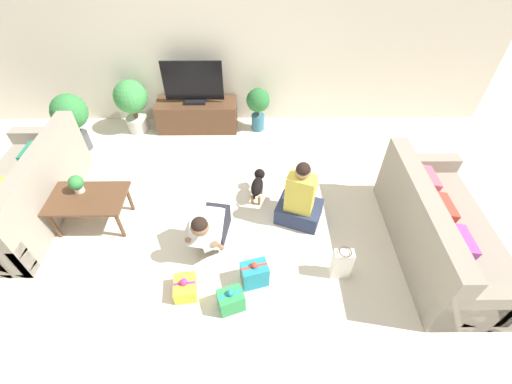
# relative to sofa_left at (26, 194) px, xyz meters

# --- Properties ---
(ground_plane) EXTENTS (16.00, 16.00, 0.00)m
(ground_plane) POSITION_rel_sofa_left_xyz_m (2.40, -0.44, -0.31)
(ground_plane) COLOR beige
(wall_back) EXTENTS (8.40, 0.06, 2.60)m
(wall_back) POSITION_rel_sofa_left_xyz_m (2.40, 2.19, 0.99)
(wall_back) COLOR silver
(wall_back) RESTS_ON ground_plane
(sofa_left) EXTENTS (0.90, 1.95, 0.87)m
(sofa_left) POSITION_rel_sofa_left_xyz_m (0.00, 0.00, 0.00)
(sofa_left) COLOR gray
(sofa_left) RESTS_ON ground_plane
(sofa_right) EXTENTS (0.90, 1.95, 0.87)m
(sofa_right) POSITION_rel_sofa_left_xyz_m (4.80, -0.62, 0.00)
(sofa_right) COLOR gray
(sofa_right) RESTS_ON ground_plane
(coffee_table) EXTENTS (0.88, 0.55, 0.44)m
(coffee_table) POSITION_rel_sofa_left_xyz_m (0.84, -0.19, 0.07)
(coffee_table) COLOR brown
(coffee_table) RESTS_ON ground_plane
(tv_console) EXTENTS (1.27, 0.47, 0.47)m
(tv_console) POSITION_rel_sofa_left_xyz_m (1.86, 1.89, -0.07)
(tv_console) COLOR brown
(tv_console) RESTS_ON ground_plane
(tv) EXTENTS (0.91, 0.20, 0.67)m
(tv) POSITION_rel_sofa_left_xyz_m (1.86, 1.89, 0.46)
(tv) COLOR black
(tv) RESTS_ON tv_console
(potted_plant_back_right) EXTENTS (0.37, 0.37, 0.71)m
(potted_plant_back_right) POSITION_rel_sofa_left_xyz_m (2.85, 1.84, 0.14)
(potted_plant_back_right) COLOR #336B84
(potted_plant_back_right) RESTS_ON ground_plane
(potted_plant_corner_left) EXTENTS (0.50, 0.50, 0.90)m
(potted_plant_corner_left) POSITION_rel_sofa_left_xyz_m (0.15, 1.33, 0.28)
(potted_plant_corner_left) COLOR #4C4C51
(potted_plant_corner_left) RESTS_ON ground_plane
(potted_plant_back_left) EXTENTS (0.51, 0.51, 0.85)m
(potted_plant_back_left) POSITION_rel_sofa_left_xyz_m (0.88, 1.84, 0.21)
(potted_plant_back_left) COLOR beige
(potted_plant_back_left) RESTS_ON ground_plane
(person_kneeling) EXTENTS (0.43, 0.77, 0.74)m
(person_kneeling) POSITION_rel_sofa_left_xyz_m (2.28, -0.54, 0.01)
(person_kneeling) COLOR #23232D
(person_kneeling) RESTS_ON ground_plane
(person_sitting) EXTENTS (0.63, 0.59, 0.93)m
(person_sitting) POSITION_rel_sofa_left_xyz_m (3.32, -0.16, 0.02)
(person_sitting) COLOR #283351
(person_sitting) RESTS_ON ground_plane
(dog) EXTENTS (0.21, 0.51, 0.33)m
(dog) POSITION_rel_sofa_left_xyz_m (2.83, 0.26, -0.09)
(dog) COLOR black
(dog) RESTS_ON ground_plane
(gift_box_a) EXTENTS (0.25, 0.29, 0.24)m
(gift_box_a) POSITION_rel_sofa_left_xyz_m (2.07, -1.16, -0.22)
(gift_box_a) COLOR yellow
(gift_box_a) RESTS_ON ground_plane
(gift_box_b) EXTENTS (0.30, 0.26, 0.30)m
(gift_box_b) POSITION_rel_sofa_left_xyz_m (2.54, -1.32, -0.19)
(gift_box_b) COLOR #2D934C
(gift_box_b) RESTS_ON ground_plane
(gift_box_c) EXTENTS (0.31, 0.25, 0.35)m
(gift_box_c) POSITION_rel_sofa_left_xyz_m (2.78, -1.04, -0.16)
(gift_box_c) COLOR teal
(gift_box_c) RESTS_ON ground_plane
(gift_bag_a) EXTENTS (0.20, 0.13, 0.42)m
(gift_bag_a) POSITION_rel_sofa_left_xyz_m (3.69, -0.96, -0.11)
(gift_bag_a) COLOR white
(gift_bag_a) RESTS_ON ground_plane
(tabletop_plant) EXTENTS (0.17, 0.17, 0.22)m
(tabletop_plant) POSITION_rel_sofa_left_xyz_m (0.73, -0.08, 0.25)
(tabletop_plant) COLOR beige
(tabletop_plant) RESTS_ON coffee_table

